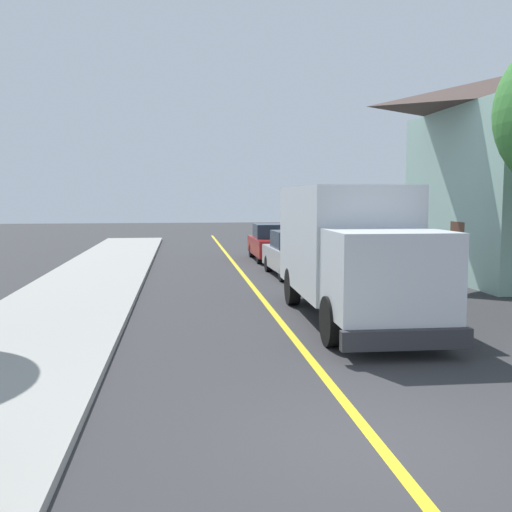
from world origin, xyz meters
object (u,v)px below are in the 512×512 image
box_truck (350,246)px  parked_car_mid (272,243)px  parked_car_near (296,255)px  stop_sign (404,231)px

box_truck → parked_car_mid: box_truck is taller
box_truck → parked_car_mid: size_ratio=1.64×
parked_car_near → parked_car_mid: bearing=90.3°
stop_sign → box_truck: bearing=-125.8°
box_truck → stop_sign: box_truck is taller
parked_car_mid → stop_sign: 9.67m
parked_car_mid → stop_sign: size_ratio=1.66×
parked_car_near → box_truck: bearing=-91.5°
parked_car_near → stop_sign: stop_sign is taller
box_truck → stop_sign: 5.07m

